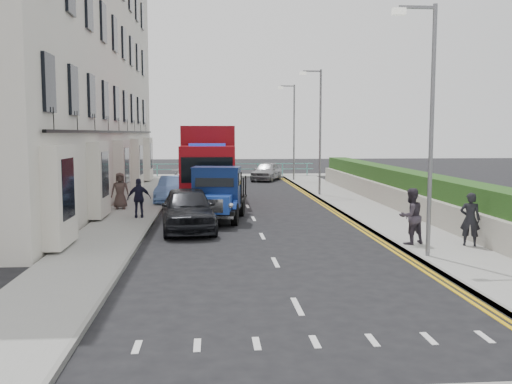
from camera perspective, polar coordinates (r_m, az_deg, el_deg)
name	(u,v)px	position (r m, az deg, el deg)	size (l,w,h in m)	color
ground	(268,248)	(17.74, 1.22, -5.61)	(120.00, 120.00, 0.00)	black
pavement_west	(136,209)	(26.74, -11.92, -1.69)	(2.40, 38.00, 0.12)	gray
pavement_east	(360,207)	(27.44, 10.39, -1.46)	(2.60, 38.00, 0.12)	gray
promenade	(233,176)	(46.45, -2.36, 1.63)	(30.00, 2.50, 0.12)	gray
sea_plane	(224,159)	(77.39, -3.24, 3.31)	(120.00, 120.00, 0.00)	slate
terrace_west	(58,62)	(31.46, -19.15, 12.22)	(6.31, 30.20, 14.25)	beige
garden_east	(400,189)	(27.90, 14.22, 0.31)	(1.45, 28.00, 1.75)	#B2AD9E
seafront_railing	(233,170)	(45.62, -2.33, 2.21)	(13.00, 0.08, 1.11)	#59B2A5
lamp_near	(428,116)	(16.40, 16.78, 7.24)	(1.23, 0.18, 7.00)	slate
lamp_mid	(318,125)	(31.85, 6.23, 6.71)	(1.23, 0.18, 7.00)	slate
lamp_far	(292,127)	(41.71, 3.66, 6.55)	(1.23, 0.18, 7.00)	slate
bedford_lorry	(217,197)	(22.67, -3.91, -0.52)	(2.46, 4.81, 2.18)	black
red_lorry	(209,162)	(28.78, -4.77, 2.96)	(2.63, 7.44, 3.88)	black
parked_car_front	(188,209)	(20.91, -6.83, -1.69)	(1.87, 4.65, 1.58)	black
parked_car_mid	(175,190)	(29.24, -8.14, 0.25)	(1.43, 4.11, 1.35)	#5F87CC
parked_car_rear	(189,184)	(31.32, -6.73, 0.77)	(2.09, 5.14, 1.49)	silver
seafront_car_left	(211,173)	(40.16, -4.48, 1.89)	(2.40, 5.19, 1.44)	black
seafront_car_right	(266,171)	(42.46, 1.06, 2.09)	(1.64, 4.08, 1.39)	#99989D
pedestrian_east_near	(470,219)	(18.51, 20.62, -2.56)	(0.60, 0.39, 1.63)	black
pedestrian_east_far	(411,216)	(18.24, 15.22, -2.35)	(0.84, 0.66, 1.74)	#362F39
pedestrian_west_near	(139,198)	(23.52, -11.61, -0.61)	(0.94, 0.39, 1.60)	black
pedestrian_west_far	(120,191)	(26.47, -13.44, 0.12)	(0.80, 0.52, 1.64)	#443531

